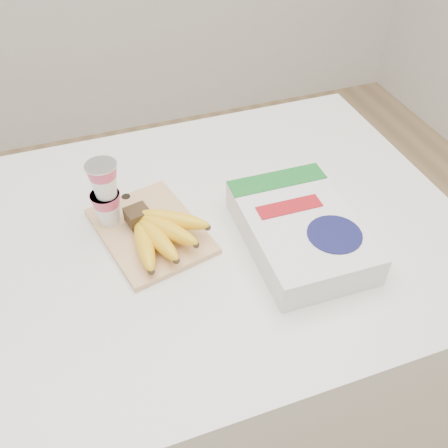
# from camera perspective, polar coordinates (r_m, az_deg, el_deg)

# --- Properties ---
(room) EXTENTS (4.00, 4.00, 4.00)m
(room) POSITION_cam_1_polar(r_m,az_deg,el_deg) (0.85, -8.18, 17.18)
(room) COLOR tan
(room) RESTS_ON ground
(table) EXTENTS (1.29, 0.86, 0.97)m
(table) POSITION_cam_1_polar(r_m,az_deg,el_deg) (1.45, -4.72, -15.09)
(table) COLOR white
(table) RESTS_ON ground
(cutting_board) EXTENTS (0.25, 0.30, 0.01)m
(cutting_board) POSITION_cam_1_polar(r_m,az_deg,el_deg) (1.08, -8.41, -0.77)
(cutting_board) COLOR #E8B17F
(cutting_board) RESTS_ON table
(bananas) EXTENTS (0.17, 0.19, 0.07)m
(bananas) POSITION_cam_1_polar(r_m,az_deg,el_deg) (1.03, -7.47, -0.86)
(bananas) COLOR #382816
(bananas) RESTS_ON cutting_board
(yogurt_stack) EXTENTS (0.07, 0.07, 0.15)m
(yogurt_stack) POSITION_cam_1_polar(r_m,az_deg,el_deg) (1.06, -13.44, 3.57)
(yogurt_stack) COLOR white
(yogurt_stack) RESTS_ON cutting_board
(cereal_box) EXTENTS (0.22, 0.33, 0.07)m
(cereal_box) POSITION_cam_1_polar(r_m,az_deg,el_deg) (1.04, 8.73, -0.70)
(cereal_box) COLOR white
(cereal_box) RESTS_ON table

